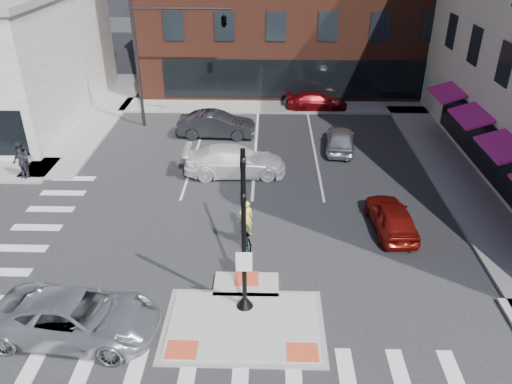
{
  "coord_description": "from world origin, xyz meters",
  "views": [
    {
      "loc": [
        0.75,
        -13.02,
        12.0
      ],
      "look_at": [
        0.26,
        5.3,
        2.0
      ],
      "focal_mm": 35.0,
      "sensor_mm": 36.0,
      "label": 1
    }
  ],
  "objects_px": {
    "bg_car_dark": "(217,125)",
    "bg_car_red": "(317,101)",
    "red_sedan": "(391,217)",
    "silver_suv": "(76,317)",
    "pedestrian_a": "(21,160)",
    "cyclist": "(246,230)",
    "white_pickup": "(235,161)",
    "bg_car_silver": "(340,139)",
    "pedestrian_b": "(22,163)"
  },
  "relations": [
    {
      "from": "bg_car_red",
      "to": "pedestrian_a",
      "type": "distance_m",
      "value": 19.85
    },
    {
      "from": "red_sedan",
      "to": "bg_car_silver",
      "type": "bearing_deg",
      "value": -86.01
    },
    {
      "from": "bg_car_dark",
      "to": "cyclist",
      "type": "bearing_deg",
      "value": -166.53
    },
    {
      "from": "white_pickup",
      "to": "bg_car_dark",
      "type": "relative_size",
      "value": 1.13
    },
    {
      "from": "red_sedan",
      "to": "bg_car_silver",
      "type": "height_order",
      "value": "bg_car_silver"
    },
    {
      "from": "bg_car_dark",
      "to": "red_sedan",
      "type": "bearing_deg",
      "value": -138.67
    },
    {
      "from": "silver_suv",
      "to": "pedestrian_b",
      "type": "xyz_separation_m",
      "value": [
        -6.63,
        11.0,
        0.21
      ]
    },
    {
      "from": "pedestrian_a",
      "to": "pedestrian_b",
      "type": "xyz_separation_m",
      "value": [
        0.0,
        0.0,
        -0.18
      ]
    },
    {
      "from": "white_pickup",
      "to": "bg_car_silver",
      "type": "bearing_deg",
      "value": -63.09
    },
    {
      "from": "red_sedan",
      "to": "silver_suv",
      "type": "bearing_deg",
      "value": 26.41
    },
    {
      "from": "red_sedan",
      "to": "cyclist",
      "type": "bearing_deg",
      "value": 7.75
    },
    {
      "from": "bg_car_red",
      "to": "cyclist",
      "type": "relative_size",
      "value": 2.08
    },
    {
      "from": "white_pickup",
      "to": "pedestrian_b",
      "type": "bearing_deg",
      "value": 92.22
    },
    {
      "from": "bg_car_dark",
      "to": "bg_car_silver",
      "type": "height_order",
      "value": "bg_car_dark"
    },
    {
      "from": "silver_suv",
      "to": "red_sedan",
      "type": "bearing_deg",
      "value": -54.35
    },
    {
      "from": "cyclist",
      "to": "white_pickup",
      "type": "bearing_deg",
      "value": -97.23
    },
    {
      "from": "red_sedan",
      "to": "bg_car_red",
      "type": "height_order",
      "value": "red_sedan"
    },
    {
      "from": "white_pickup",
      "to": "silver_suv",
      "type": "bearing_deg",
      "value": 157.2
    },
    {
      "from": "white_pickup",
      "to": "cyclist",
      "type": "bearing_deg",
      "value": -175.09
    },
    {
      "from": "pedestrian_a",
      "to": "bg_car_dark",
      "type": "bearing_deg",
      "value": 75.14
    },
    {
      "from": "bg_car_silver",
      "to": "silver_suv",
      "type": "bearing_deg",
      "value": 63.01
    },
    {
      "from": "pedestrian_a",
      "to": "bg_car_red",
      "type": "bearing_deg",
      "value": 77.23
    },
    {
      "from": "silver_suv",
      "to": "bg_car_red",
      "type": "xyz_separation_m",
      "value": [
        9.54,
        22.5,
        -0.12
      ]
    },
    {
      "from": "pedestrian_b",
      "to": "pedestrian_a",
      "type": "bearing_deg",
      "value": 0.0
    },
    {
      "from": "cyclist",
      "to": "bg_car_red",
      "type": "bearing_deg",
      "value": -118.91
    },
    {
      "from": "silver_suv",
      "to": "white_pickup",
      "type": "height_order",
      "value": "white_pickup"
    },
    {
      "from": "red_sedan",
      "to": "pedestrian_b",
      "type": "height_order",
      "value": "pedestrian_b"
    },
    {
      "from": "bg_car_red",
      "to": "cyclist",
      "type": "bearing_deg",
      "value": 165.27
    },
    {
      "from": "silver_suv",
      "to": "red_sedan",
      "type": "xyz_separation_m",
      "value": [
        11.52,
        6.63,
        -0.07
      ]
    },
    {
      "from": "white_pickup",
      "to": "bg_car_red",
      "type": "relative_size",
      "value": 1.24
    },
    {
      "from": "red_sedan",
      "to": "cyclist",
      "type": "distance_m",
      "value": 6.4
    },
    {
      "from": "red_sedan",
      "to": "pedestrian_a",
      "type": "height_order",
      "value": "pedestrian_a"
    },
    {
      "from": "red_sedan",
      "to": "white_pickup",
      "type": "distance_m",
      "value": 8.91
    },
    {
      "from": "bg_car_dark",
      "to": "bg_car_silver",
      "type": "relative_size",
      "value": 1.18
    },
    {
      "from": "red_sedan",
      "to": "white_pickup",
      "type": "xyz_separation_m",
      "value": [
        -7.15,
        5.31,
        0.1
      ]
    },
    {
      "from": "red_sedan",
      "to": "cyclist",
      "type": "height_order",
      "value": "cyclist"
    },
    {
      "from": "bg_car_dark",
      "to": "bg_car_red",
      "type": "relative_size",
      "value": 1.1
    },
    {
      "from": "red_sedan",
      "to": "bg_car_silver",
      "type": "xyz_separation_m",
      "value": [
        -1.15,
        8.72,
        0.01
      ]
    },
    {
      "from": "red_sedan",
      "to": "bg_car_red",
      "type": "distance_m",
      "value": 15.99
    },
    {
      "from": "white_pickup",
      "to": "red_sedan",
      "type": "bearing_deg",
      "value": -129.29
    },
    {
      "from": "red_sedan",
      "to": "bg_car_silver",
      "type": "distance_m",
      "value": 8.79
    },
    {
      "from": "cyclist",
      "to": "pedestrian_a",
      "type": "xyz_separation_m",
      "value": [
        -11.88,
        5.62,
        0.43
      ]
    },
    {
      "from": "silver_suv",
      "to": "bg_car_dark",
      "type": "relative_size",
      "value": 1.13
    },
    {
      "from": "silver_suv",
      "to": "red_sedan",
      "type": "height_order",
      "value": "silver_suv"
    },
    {
      "from": "bg_car_silver",
      "to": "cyclist",
      "type": "xyz_separation_m",
      "value": [
        -5.12,
        -9.97,
        0.01
      ]
    },
    {
      "from": "red_sedan",
      "to": "white_pickup",
      "type": "bearing_deg",
      "value": -40.12
    },
    {
      "from": "bg_car_silver",
      "to": "bg_car_red",
      "type": "distance_m",
      "value": 7.2
    },
    {
      "from": "white_pickup",
      "to": "pedestrian_a",
      "type": "distance_m",
      "value": 11.05
    },
    {
      "from": "red_sedan",
      "to": "bg_car_dark",
      "type": "xyz_separation_m",
      "value": [
        -8.65,
        10.61,
        0.1
      ]
    },
    {
      "from": "white_pickup",
      "to": "bg_car_red",
      "type": "height_order",
      "value": "white_pickup"
    }
  ]
}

